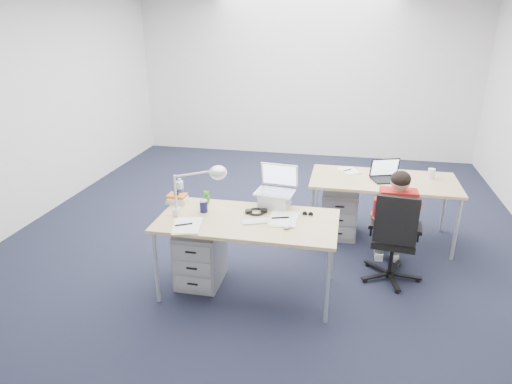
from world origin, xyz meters
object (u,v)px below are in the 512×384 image
dark_laptop (389,170)px  bear_figurine (206,197)px  drawer_pedestal_far (340,212)px  wireless_keyboard (257,221)px  book_stack (177,199)px  silver_laptop (275,187)px  can_koozie (204,206)px  desk_near (248,224)px  desk_lamp (192,190)px  computer_mouse (287,226)px  desk_far (383,183)px  seated_person (394,221)px  drawer_pedestal_near (201,256)px  headphones (256,211)px  office_chair (392,255)px  far_cup (431,174)px  sunglasses (308,214)px  cordless_phone (176,197)px  water_bottle (180,189)px

dark_laptop → bear_figurine: bearing=-168.9°
drawer_pedestal_far → wireless_keyboard: 1.66m
dark_laptop → book_stack: bearing=-171.6°
silver_laptop → can_koozie: 0.69m
silver_laptop → desk_near: bearing=-111.4°
desk_lamp → wireless_keyboard: bearing=-13.9°
silver_laptop → computer_mouse: 0.52m
desk_far → wireless_keyboard: size_ratio=6.33×
book_stack → can_koozie: bearing=-26.9°
seated_person → bear_figurine: (-1.79, -0.34, 0.24)m
drawer_pedestal_near → headphones: bearing=10.2°
dark_laptop → desk_lamp: bearing=-162.3°
book_stack → desk_lamp: desk_lamp is taller
desk_near → wireless_keyboard: (0.09, -0.04, 0.05)m
desk_far → office_chair: size_ratio=1.71×
desk_near → book_stack: book_stack is taller
seated_person → drawer_pedestal_far: (-0.53, 0.77, -0.28)m
desk_near → far_cup: bearing=40.2°
seated_person → office_chair: bearing=-91.5°
desk_near → far_cup: (1.77, 1.49, 0.10)m
sunglasses → far_cup: bearing=48.7°
desk_far → seated_person: 0.74m
computer_mouse → can_koozie: size_ratio=0.83×
bear_figurine → cordless_phone: cordless_phone is taller
far_cup → silver_laptop: bearing=-144.1°
bear_figurine → computer_mouse: bearing=-9.2°
office_chair → sunglasses: office_chair is taller
bear_figurine → cordless_phone: (-0.28, -0.06, 0.00)m
drawer_pedestal_near → far_cup: (2.24, 1.43, 0.51)m
cordless_phone → dark_laptop: size_ratio=0.43×
drawer_pedestal_near → silver_laptop: size_ratio=1.44×
wireless_keyboard → book_stack: (-0.84, 0.28, 0.04)m
sunglasses → drawer_pedestal_far: bearing=79.8°
headphones → far_cup: bearing=19.3°
water_bottle → silver_laptop: bearing=1.7°
bear_figurine → dark_laptop: 2.04m
headphones → cordless_phone: (-0.80, 0.06, 0.05)m
book_stack → desk_lamp: size_ratio=0.36×
desk_far → water_bottle: size_ratio=7.25×
silver_laptop → sunglasses: 0.40m
computer_mouse → sunglasses: 0.34m
headphones → drawer_pedestal_far: bearing=40.4°
can_koozie → drawer_pedestal_near: bearing=-159.1°
far_cup → drawer_pedestal_far: bearing=-174.5°
water_bottle → seated_person: bearing=8.3°
silver_laptop → can_koozie: size_ratio=3.26×
office_chair → wireless_keyboard: (-1.23, -0.50, 0.47)m
seated_person → bear_figurine: seated_person is taller
desk_far → headphones: size_ratio=7.65×
desk_far → wireless_keyboard: bearing=-129.9°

